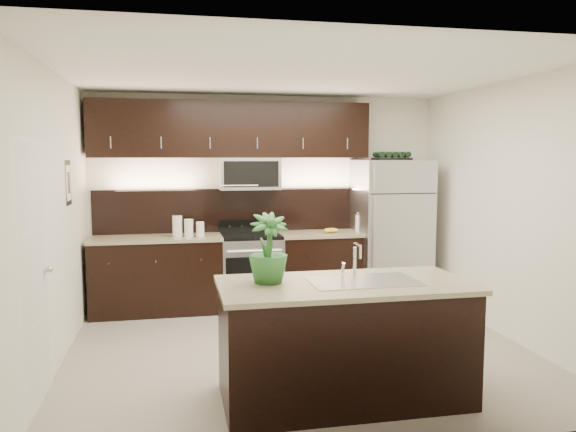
{
  "coord_description": "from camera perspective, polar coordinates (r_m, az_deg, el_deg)",
  "views": [
    {
      "loc": [
        -1.18,
        -5.27,
        1.92
      ],
      "look_at": [
        -0.0,
        0.55,
        1.28
      ],
      "focal_mm": 35.0,
      "sensor_mm": 36.0,
      "label": 1
    }
  ],
  "objects": [
    {
      "name": "plant",
      "position": [
        4.34,
        -2.01,
        -3.29
      ],
      "size": [
        0.34,
        0.34,
        0.54
      ],
      "primitive_type": "imported",
      "rotation": [
        0.0,
        0.0,
        0.13
      ],
      "color": "#265E25",
      "rests_on": "island"
    },
    {
      "name": "island",
      "position": [
        4.55,
        5.7,
        -12.49
      ],
      "size": [
        1.96,
        0.96,
        0.94
      ],
      "color": "black",
      "rests_on": "ground"
    },
    {
      "name": "counter_run",
      "position": [
        7.15,
        -5.41,
        -5.63
      ],
      "size": [
        3.51,
        0.65,
        0.94
      ],
      "color": "black",
      "rests_on": "ground"
    },
    {
      "name": "bananas",
      "position": [
        7.2,
        3.92,
        -1.48
      ],
      "size": [
        0.25,
        0.22,
        0.06
      ],
      "primitive_type": "ellipsoid",
      "rotation": [
        0.0,
        0.0,
        0.38
      ],
      "color": "yellow",
      "rests_on": "counter_run"
    },
    {
      "name": "sink_faucet",
      "position": [
        4.47,
        7.57,
        -6.39
      ],
      "size": [
        0.84,
        0.5,
        0.28
      ],
      "color": "silver",
      "rests_on": "island"
    },
    {
      "name": "ground",
      "position": [
        5.74,
        1.15,
        -13.45
      ],
      "size": [
        4.5,
        4.5,
        0.0
      ],
      "primitive_type": "plane",
      "color": "gray",
      "rests_on": "ground"
    },
    {
      "name": "room_walls",
      "position": [
        5.35,
        0.11,
        3.7
      ],
      "size": [
        4.52,
        4.02,
        2.71
      ],
      "color": "silver",
      "rests_on": "ground"
    },
    {
      "name": "french_press",
      "position": [
        7.35,
        7.28,
        -0.62
      ],
      "size": [
        0.12,
        0.12,
        0.34
      ],
      "rotation": [
        0.0,
        0.0,
        -0.1
      ],
      "color": "silver",
      "rests_on": "counter_run"
    },
    {
      "name": "canisters",
      "position": [
        6.94,
        -10.32,
        -1.16
      ],
      "size": [
        0.38,
        0.18,
        0.26
      ],
      "rotation": [
        0.0,
        0.0,
        -0.24
      ],
      "color": "silver",
      "rests_on": "counter_run"
    },
    {
      "name": "upper_fixtures",
      "position": [
        7.15,
        -5.46,
        7.83
      ],
      "size": [
        3.49,
        0.4,
        1.66
      ],
      "color": "black",
      "rests_on": "counter_run"
    },
    {
      "name": "wine_rack",
      "position": [
        7.44,
        10.49,
        6.0
      ],
      "size": [
        0.46,
        0.29,
        0.11
      ],
      "color": "black",
      "rests_on": "refrigerator"
    },
    {
      "name": "refrigerator",
      "position": [
        7.51,
        10.35,
        -1.54
      ],
      "size": [
        0.9,
        0.81,
        1.87
      ],
      "primitive_type": "cube",
      "color": "#B2B2B7",
      "rests_on": "ground"
    }
  ]
}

